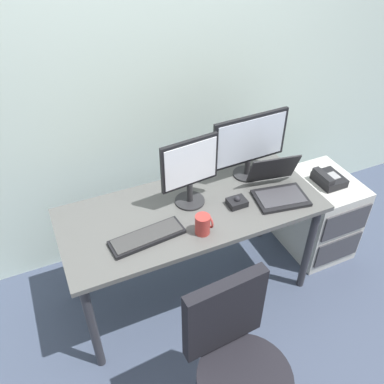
{
  "coord_description": "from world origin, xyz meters",
  "views": [
    {
      "loc": [
        -0.75,
        -1.67,
        2.31
      ],
      "look_at": [
        0.0,
        0.0,
        0.87
      ],
      "focal_mm": 38.11,
      "sensor_mm": 36.0,
      "label": 1
    }
  ],
  "objects": [
    {
      "name": "back_wall",
      "position": [
        0.0,
        0.69,
        1.4
      ],
      "size": [
        6.0,
        0.1,
        2.8
      ],
      "primitive_type": "cube",
      "color": "silver",
      "rests_on": "ground"
    },
    {
      "name": "desk_phone",
      "position": [
        1.03,
        0.0,
        0.65
      ],
      "size": [
        0.17,
        0.2,
        0.09
      ],
      "color": "black",
      "rests_on": "file_cabinet"
    },
    {
      "name": "monitor_main",
      "position": [
        0.46,
        0.16,
        0.99
      ],
      "size": [
        0.51,
        0.18,
        0.43
      ],
      "color": "#262628",
      "rests_on": "desk"
    },
    {
      "name": "desk",
      "position": [
        0.0,
        0.0,
        0.66
      ],
      "size": [
        1.55,
        0.67,
        0.75
      ],
      "color": "#50514F",
      "rests_on": "ground"
    },
    {
      "name": "ground_plane",
      "position": [
        0.0,
        0.0,
        0.0
      ],
      "size": [
        8.0,
        8.0,
        0.0
      ],
      "primitive_type": "plane",
      "color": "#3C465B"
    },
    {
      "name": "office_chair",
      "position": [
        -0.16,
        -0.86,
        0.44
      ],
      "size": [
        0.52,
        0.52,
        0.96
      ],
      "color": "black",
      "rests_on": "ground"
    },
    {
      "name": "file_cabinet",
      "position": [
        1.04,
        0.02,
        0.31
      ],
      "size": [
        0.42,
        0.53,
        0.62
      ],
      "color": "#B8B8B1",
      "rests_on": "ground"
    },
    {
      "name": "coffee_mug",
      "position": [
        -0.03,
        -0.21,
        0.81
      ],
      "size": [
        0.09,
        0.08,
        0.12
      ],
      "color": "#A3312C",
      "rests_on": "desk"
    },
    {
      "name": "trackball_mouse",
      "position": [
        0.25,
        -0.08,
        0.77
      ],
      "size": [
        0.11,
        0.09,
        0.07
      ],
      "color": "black",
      "rests_on": "desk"
    },
    {
      "name": "laptop",
      "position": [
        0.53,
        -0.09,
        0.8
      ],
      "size": [
        0.36,
        0.35,
        0.23
      ],
      "color": "black",
      "rests_on": "desk"
    },
    {
      "name": "keyboard",
      "position": [
        -0.33,
        -0.13,
        0.76
      ],
      "size": [
        0.42,
        0.18,
        0.03
      ],
      "color": "black",
      "rests_on": "desk"
    },
    {
      "name": "monitor_side",
      "position": [
        0.01,
        0.06,
        0.99
      ],
      "size": [
        0.36,
        0.18,
        0.43
      ],
      "color": "#262628",
      "rests_on": "desk"
    }
  ]
}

